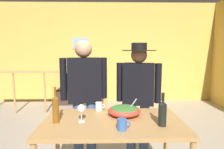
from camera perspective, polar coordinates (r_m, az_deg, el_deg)
ground_plane at (r=3.31m, az=-1.50°, el=-20.38°), size 8.28×8.28×0.00m
back_wall at (r=5.87m, az=-1.49°, el=6.24°), size 6.37×0.10×2.87m
framed_picture at (r=5.86m, az=-9.01°, el=8.89°), size 0.47×0.03×0.34m
stair_railing at (r=4.85m, az=-13.10°, el=-3.06°), size 2.99×0.10×1.08m
tv_console at (r=5.75m, az=-10.87°, el=-6.13°), size 0.90×0.40×0.44m
flat_screen_tv at (r=5.63m, az=-11.03°, el=-1.43°), size 0.62×0.12×0.44m
serving_table at (r=2.11m, az=0.23°, el=-15.05°), size 1.43×0.84×0.81m
salad_bowl at (r=2.22m, az=3.58°, el=-10.24°), size 0.36×0.36×0.19m
wine_glass at (r=2.03m, az=-8.85°, el=-9.93°), size 0.08×0.08×0.18m
wine_bottle_amber at (r=2.06m, az=-15.94°, el=-9.38°), size 0.07×0.07×0.36m
wine_bottle_dark at (r=1.97m, az=14.34°, el=-10.61°), size 0.08×0.08×0.32m
mug_blue at (r=1.84m, az=2.93°, el=-14.19°), size 0.12×0.09×0.10m
mug_white at (r=2.39m, az=-3.76°, el=-9.16°), size 0.12×0.08×0.10m
person_standing_left at (r=2.71m, az=-8.02°, el=-4.43°), size 0.62×0.31×1.65m
person_standing_right at (r=2.73m, az=7.62°, el=-4.77°), size 0.59×0.45×1.62m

